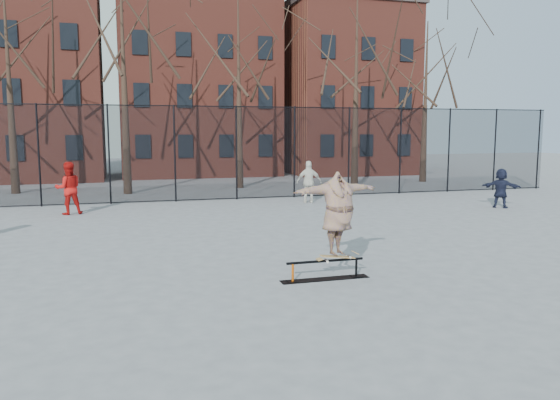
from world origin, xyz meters
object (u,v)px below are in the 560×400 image
object	(u,v)px
bystander_red	(68,188)
bystander_navy	(501,188)
skater	(338,213)
skate_rail	(325,272)
bystander_white	(309,182)
skateboard	(337,257)

from	to	relation	value
bystander_red	bystander_navy	size ratio (longest dim) A/B	1.22
skater	bystander_navy	distance (m)	12.47
skate_rail	bystander_navy	world-z (taller)	bystander_navy
skate_rail	bystander_red	world-z (taller)	bystander_red
bystander_navy	bystander_red	bearing A→B (deg)	33.13
skater	bystander_red	size ratio (longest dim) A/B	1.10
bystander_red	bystander_white	xyz separation A→B (m)	(9.19, 0.52, -0.07)
skate_rail	bystander_navy	xyz separation A→B (m)	(10.13, 7.61, 0.60)
skateboard	bystander_white	world-z (taller)	bystander_white
skateboard	bystander_red	bearing A→B (deg)	119.35
skateboard	bystander_white	bearing A→B (deg)	73.50
skateboard	bystander_red	xyz separation A→B (m)	(-5.92, 10.52, 0.48)
skate_rail	bystander_red	xyz separation A→B (m)	(-5.65, 10.52, 0.77)
skate_rail	bystander_white	xyz separation A→B (m)	(3.53, 11.04, 0.70)
skateboard	bystander_red	distance (m)	12.08
skate_rail	skater	bearing A→B (deg)	0.00
bystander_white	bystander_navy	xyz separation A→B (m)	(6.60, -3.43, -0.10)
skateboard	skater	distance (m)	0.88
bystander_navy	skateboard	bearing A→B (deg)	81.22
skater	bystander_navy	world-z (taller)	skater
skate_rail	bystander_navy	distance (m)	12.69
skate_rail	bystander_white	distance (m)	11.61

